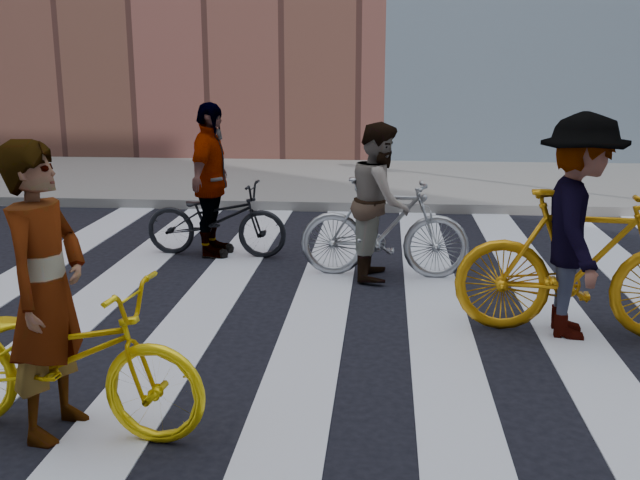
# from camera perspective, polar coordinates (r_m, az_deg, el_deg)

# --- Properties ---
(ground) EXTENTS (100.00, 100.00, 0.00)m
(ground) POSITION_cam_1_polar(r_m,az_deg,el_deg) (6.73, 4.35, -6.45)
(ground) COLOR black
(ground) RESTS_ON ground
(sidewalk_far) EXTENTS (100.00, 5.00, 0.15)m
(sidewalk_far) POSITION_cam_1_polar(r_m,az_deg,el_deg) (14.00, 4.77, 4.42)
(sidewalk_far) COLOR slate
(sidewalk_far) RESTS_ON ground
(zebra_crosswalk) EXTENTS (8.25, 10.00, 0.01)m
(zebra_crosswalk) POSITION_cam_1_polar(r_m,az_deg,el_deg) (6.73, 4.35, -6.40)
(zebra_crosswalk) COLOR silver
(zebra_crosswalk) RESTS_ON ground
(bike_yellow_left) EXTENTS (1.99, 0.91, 1.01)m
(bike_yellow_left) POSITION_cam_1_polar(r_m,az_deg,el_deg) (4.98, -19.21, -8.39)
(bike_yellow_left) COLOR yellow
(bike_yellow_left) RESTS_ON ground
(bike_silver_mid) EXTENTS (1.83, 0.60, 1.09)m
(bike_silver_mid) POSITION_cam_1_polar(r_m,az_deg,el_deg) (8.04, 4.92, 0.92)
(bike_silver_mid) COLOR #96999E
(bike_silver_mid) RESTS_ON ground
(bike_yellow_right) EXTENTS (2.14, 0.82, 1.26)m
(bike_yellow_right) POSITION_cam_1_polar(r_m,az_deg,el_deg) (6.66, 19.30, -1.73)
(bike_yellow_right) COLOR orange
(bike_yellow_right) RESTS_ON ground
(bike_dark_rear) EXTENTS (1.75, 0.71, 0.90)m
(bike_dark_rear) POSITION_cam_1_polar(r_m,az_deg,el_deg) (8.99, -7.93, 1.59)
(bike_dark_rear) COLOR black
(bike_dark_rear) RESTS_ON ground
(rider_left) EXTENTS (0.53, 0.73, 1.85)m
(rider_left) POSITION_cam_1_polar(r_m,az_deg,el_deg) (4.86, -20.14, -3.70)
(rider_left) COLOR slate
(rider_left) RESTS_ON ground
(rider_mid) EXTENTS (0.67, 0.84, 1.67)m
(rider_mid) POSITION_cam_1_polar(r_m,az_deg,el_deg) (7.98, 4.61, 2.97)
(rider_mid) COLOR slate
(rider_mid) RESTS_ON ground
(rider_right) EXTENTS (0.84, 1.29, 1.89)m
(rider_right) POSITION_cam_1_polar(r_m,az_deg,el_deg) (6.58, 19.10, 0.95)
(rider_right) COLOR slate
(rider_right) RESTS_ON ground
(rider_rear) EXTENTS (0.52, 1.10, 1.82)m
(rider_rear) POSITION_cam_1_polar(r_m,az_deg,el_deg) (8.92, -8.34, 4.50)
(rider_rear) COLOR slate
(rider_rear) RESTS_ON ground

